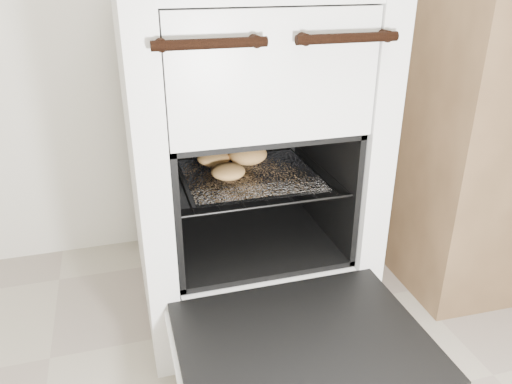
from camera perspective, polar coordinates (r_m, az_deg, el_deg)
stove at (r=1.30m, az=-1.67°, el=4.27°), size 0.56×0.62×0.86m
oven_door at (r=1.03m, az=5.43°, el=-17.10°), size 0.50×0.39×0.04m
oven_rack at (r=1.26m, az=-0.95°, el=2.01°), size 0.41×0.39×0.01m
foil_sheet at (r=1.24m, az=-0.72°, el=1.94°), size 0.32×0.28×0.01m
baked_rolls at (r=1.28m, az=-2.50°, el=3.79°), size 0.19×0.19×0.05m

